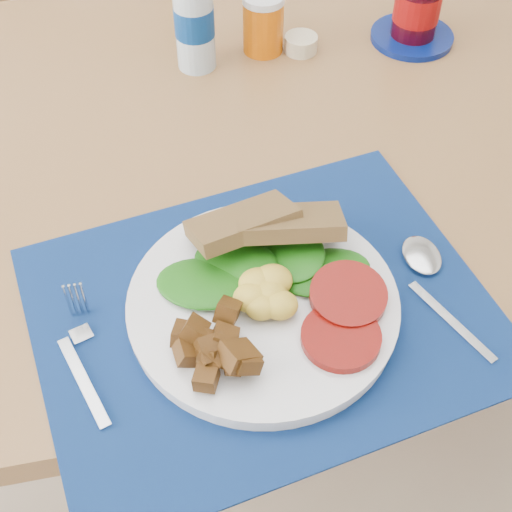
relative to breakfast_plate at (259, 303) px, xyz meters
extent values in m
plane|color=gray|center=(-0.03, 0.12, -0.78)|extent=(4.00, 4.00, 0.00)
cube|color=brown|center=(-0.03, 0.32, -0.05)|extent=(1.40, 0.90, 0.04)
cylinder|color=brown|center=(0.61, 0.71, -0.42)|extent=(0.06, 0.06, 0.71)
cube|color=brown|center=(-0.11, 1.10, -0.33)|extent=(0.56, 0.55, 0.04)
cylinder|color=brown|center=(0.14, 1.19, -0.56)|extent=(0.04, 0.04, 0.43)
cylinder|color=brown|center=(-0.21, 1.34, -0.56)|extent=(0.04, 0.04, 0.43)
cylinder|color=brown|center=(0.00, 0.86, -0.56)|extent=(0.04, 0.04, 0.43)
cylinder|color=brown|center=(-0.35, 1.01, -0.56)|extent=(0.04, 0.04, 0.43)
cube|color=black|center=(0.01, 0.00, -0.02)|extent=(0.57, 0.48, 0.00)
cylinder|color=silver|center=(0.01, 0.00, -0.01)|extent=(0.30, 0.30, 0.02)
ellipsoid|color=gold|center=(0.01, 0.00, 0.02)|extent=(0.07, 0.06, 0.03)
cylinder|color=maroon|center=(0.09, -0.04, 0.00)|extent=(0.09, 0.09, 0.01)
ellipsoid|color=#0F4008|center=(0.02, 0.05, 0.01)|extent=(0.16, 0.10, 0.02)
cube|color=olive|center=(0.03, 0.09, 0.03)|extent=(0.13, 0.09, 0.04)
cube|color=#B2B5BA|center=(-0.20, -0.05, -0.02)|extent=(0.05, 0.12, 0.00)
cube|color=#B2B5BA|center=(-0.20, 0.03, -0.02)|extent=(0.04, 0.07, 0.00)
cube|color=#B2B5BA|center=(0.21, -0.05, -0.02)|extent=(0.06, 0.13, 0.00)
ellipsoid|color=#B2B5BA|center=(0.21, 0.04, -0.02)|extent=(0.05, 0.06, 0.01)
cylinder|color=#ADBFCC|center=(0.00, 0.51, 0.05)|extent=(0.06, 0.06, 0.16)
cylinder|color=navy|center=(0.00, 0.51, 0.05)|extent=(0.06, 0.06, 0.05)
cylinder|color=#C95705|center=(0.11, 0.53, 0.02)|extent=(0.07, 0.07, 0.09)
cylinder|color=#C7B792|center=(0.17, 0.51, -0.01)|extent=(0.05, 0.05, 0.03)
cylinder|color=#05155B|center=(0.36, 0.51, -0.02)|extent=(0.14, 0.14, 0.01)
cylinder|color=black|center=(0.36, 0.51, 0.04)|extent=(0.07, 0.07, 0.10)
cylinder|color=maroon|center=(0.36, 0.51, 0.04)|extent=(0.07, 0.07, 0.05)
camera|label=1|loc=(-0.10, -0.47, 0.64)|focal=50.00mm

